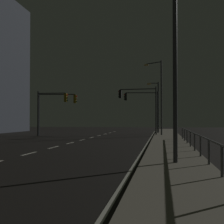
% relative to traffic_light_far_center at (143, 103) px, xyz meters
% --- Properties ---
extents(ground_plane, '(112.00, 112.00, 0.00)m').
position_rel_traffic_light_far_center_xyz_m(ground_plane, '(-4.72, -21.08, -4.00)').
color(ground_plane, black).
rests_on(ground_plane, ground).
extents(sidewalk_right, '(2.81, 77.00, 0.14)m').
position_rel_traffic_light_far_center_xyz_m(sidewalk_right, '(2.98, -21.08, -3.93)').
color(sidewalk_right, gray).
rests_on(sidewalk_right, ground).
extents(lane_markings_center, '(0.14, 50.00, 0.01)m').
position_rel_traffic_light_far_center_xyz_m(lane_markings_center, '(-4.72, -17.58, -4.00)').
color(lane_markings_center, silver).
rests_on(lane_markings_center, ground).
extents(lane_edge_line, '(0.14, 53.00, 0.01)m').
position_rel_traffic_light_far_center_xyz_m(lane_edge_line, '(1.32, -16.08, -4.00)').
color(lane_edge_line, silver).
rests_on(lane_edge_line, ground).
extents(traffic_light_far_center, '(4.46, 0.79, 5.45)m').
position_rel_traffic_light_far_center_xyz_m(traffic_light_far_center, '(0.00, 0.00, 0.00)').
color(traffic_light_far_center, '#2D3033').
rests_on(traffic_light_far_center, sidewalk_right).
extents(traffic_light_far_right, '(4.39, 0.86, 4.97)m').
position_rel_traffic_light_far_center_xyz_m(traffic_light_far_right, '(-9.47, -6.77, -0.47)').
color(traffic_light_far_right, '#2D3033').
rests_on(traffic_light_far_right, ground).
extents(traffic_light_near_right, '(4.48, 0.72, 5.47)m').
position_rel_traffic_light_far_center_xyz_m(traffic_light_near_right, '(-0.13, -4.95, 0.02)').
color(traffic_light_near_right, '#38383D').
rests_on(traffic_light_near_right, sidewalk_right).
extents(traffic_light_near_left, '(3.54, 0.34, 5.06)m').
position_rel_traffic_light_far_center_xyz_m(traffic_light_near_left, '(-9.85, -7.41, -0.45)').
color(traffic_light_near_left, '#2D3033').
rests_on(traffic_light_near_left, ground).
extents(street_lamp_mid_block, '(2.53, 0.61, 7.78)m').
position_rel_traffic_light_far_center_xyz_m(street_lamp_mid_block, '(3.38, -29.05, 0.82)').
color(street_lamp_mid_block, '#38383D').
rests_on(street_lamp_mid_block, sidewalk_right).
extents(street_lamp_far_end, '(1.57, 0.48, 6.61)m').
position_rel_traffic_light_far_center_xyz_m(street_lamp_far_end, '(1.74, 0.35, 0.12)').
color(street_lamp_far_end, '#2D3033').
rests_on(street_lamp_far_end, sidewalk_right).
extents(street_lamp_corner, '(2.10, 1.62, 8.30)m').
position_rel_traffic_light_far_center_xyz_m(street_lamp_corner, '(2.09, -5.70, 1.10)').
color(street_lamp_corner, '#4C4C51').
rests_on(street_lamp_corner, sidewalk_right).
extents(barrier_fence, '(0.09, 27.82, 0.98)m').
position_rel_traffic_light_far_center_xyz_m(barrier_fence, '(4.24, -26.71, -3.13)').
color(barrier_fence, '#59595E').
rests_on(barrier_fence, sidewalk_right).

